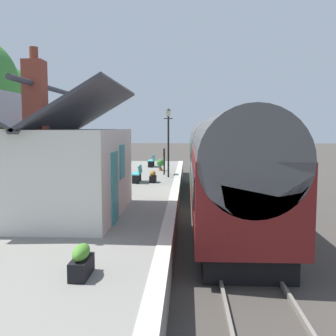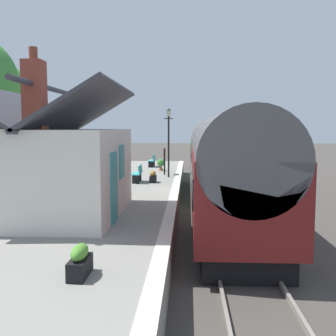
# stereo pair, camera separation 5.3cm
# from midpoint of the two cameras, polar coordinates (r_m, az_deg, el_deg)

# --- Properties ---
(ground_plane) EXTENTS (160.00, 160.00, 0.00)m
(ground_plane) POSITION_cam_midpoint_polar(r_m,az_deg,el_deg) (17.92, 4.68, -6.38)
(ground_plane) COLOR #423D38
(platform) EXTENTS (32.00, 6.41, 0.96)m
(platform) POSITION_cam_midpoint_polar(r_m,az_deg,el_deg) (18.18, -8.72, -4.72)
(platform) COLOR gray
(platform) RESTS_ON ground
(platform_edge_coping) EXTENTS (32.00, 0.36, 0.02)m
(platform_edge_coping) POSITION_cam_midpoint_polar(r_m,az_deg,el_deg) (17.75, 0.89, -3.31)
(platform_edge_coping) COLOR beige
(platform_edge_coping) RESTS_ON platform
(rail_near) EXTENTS (52.00, 0.08, 0.14)m
(rail_near) POSITION_cam_midpoint_polar(r_m,az_deg,el_deg) (18.04, 9.86, -6.14)
(rail_near) COLOR gray
(rail_near) RESTS_ON ground
(rail_far) EXTENTS (52.00, 0.08, 0.14)m
(rail_far) POSITION_cam_midpoint_polar(r_m,az_deg,el_deg) (17.92, 5.26, -6.16)
(rail_far) COLOR gray
(rail_far) RESTS_ON ground
(train) EXTENTS (19.18, 2.73, 4.32)m
(train) POSITION_cam_midpoint_polar(r_m,az_deg,el_deg) (18.60, 7.41, 0.94)
(train) COLOR black
(train) RESTS_ON ground
(station_building) EXTENTS (5.90, 4.60, 5.06)m
(station_building) POSITION_cam_midpoint_polar(r_m,az_deg,el_deg) (13.38, -16.20, -0.09)
(station_building) COLOR silver
(station_building) RESTS_ON platform
(bench_mid_platform) EXTENTS (1.40, 0.44, 0.88)m
(bench_mid_platform) POSITION_cam_midpoint_polar(r_m,az_deg,el_deg) (28.84, -2.33, 1.12)
(bench_mid_platform) COLOR teal
(bench_mid_platform) RESTS_ON platform
(bench_near_building) EXTENTS (1.41, 0.46, 0.88)m
(bench_near_building) POSITION_cam_midpoint_polar(r_m,az_deg,el_deg) (20.70, -4.37, -0.72)
(bench_near_building) COLOR teal
(bench_near_building) RESTS_ON platform
(planter_bench_right) EXTENTS (0.59, 0.59, 0.92)m
(planter_bench_right) POSITION_cam_midpoint_polar(r_m,az_deg,el_deg) (26.11, -6.74, 0.62)
(planter_bench_right) COLOR gray
(planter_bench_right) RESTS_ON platform
(planter_edge_far) EXTENTS (0.49, 0.49, 0.76)m
(planter_edge_far) POSITION_cam_midpoint_polar(r_m,az_deg,el_deg) (26.20, -1.14, 0.52)
(planter_edge_far) COLOR #9E5138
(planter_edge_far) RESTS_ON platform
(planter_corner_building) EXTENTS (0.74, 0.32, 0.60)m
(planter_corner_building) POSITION_cam_midpoint_polar(r_m,az_deg,el_deg) (20.62, -2.24, -1.25)
(planter_corner_building) COLOR black
(planter_corner_building) RESTS_ON platform
(planter_edge_near) EXTENTS (0.79, 0.32, 0.61)m
(planter_edge_near) POSITION_cam_midpoint_polar(r_m,az_deg,el_deg) (7.95, -12.39, -12.81)
(planter_edge_near) COLOR black
(planter_edge_near) RESTS_ON platform
(planter_by_door) EXTENTS (0.95, 0.32, 0.56)m
(planter_by_door) POSITION_cam_midpoint_polar(r_m,az_deg,el_deg) (22.55, -7.64, -0.75)
(planter_by_door) COLOR black
(planter_by_door) RESTS_ON platform
(planter_under_sign) EXTENTS (0.80, 0.32, 0.61)m
(planter_under_sign) POSITION_cam_midpoint_polar(r_m,az_deg,el_deg) (18.98, -14.42, -2.04)
(planter_under_sign) COLOR gray
(planter_under_sign) RESTS_ON platform
(planter_bench_left) EXTENTS (0.90, 0.32, 0.61)m
(planter_bench_left) POSITION_cam_midpoint_polar(r_m,az_deg,el_deg) (24.21, -7.69, -0.25)
(planter_bench_left) COLOR gray
(planter_bench_left) RESTS_ON platform
(lamp_post_platform) EXTENTS (0.32, 0.50, 3.89)m
(lamp_post_platform) POSITION_cam_midpoint_polar(r_m,az_deg,el_deg) (22.62, -0.02, 5.49)
(lamp_post_platform) COLOR black
(lamp_post_platform) RESTS_ON platform
(station_sign_board) EXTENTS (0.96, 0.06, 1.57)m
(station_sign_board) POSITION_cam_midpoint_polar(r_m,az_deg,el_deg) (24.03, -0.61, 1.90)
(station_sign_board) COLOR black
(station_sign_board) RESTS_ON platform
(tree_far_left) EXTENTS (4.28, 4.05, 7.86)m
(tree_far_left) POSITION_cam_midpoint_polar(r_m,az_deg,el_deg) (28.05, -22.86, 9.44)
(tree_far_left) COLOR #4C3828
(tree_far_left) RESTS_ON ground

